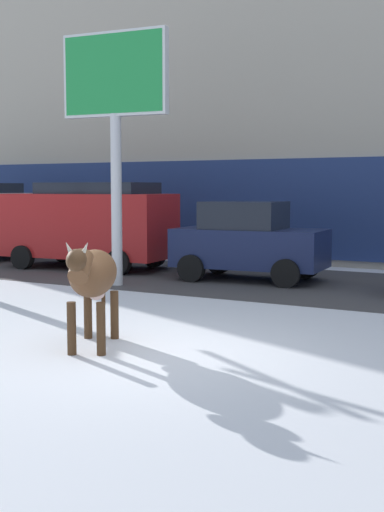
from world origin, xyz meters
name	(u,v)px	position (x,y,z in m)	size (l,w,h in m)	color
ground_plane	(150,353)	(0.00, 0.00, 0.00)	(120.00, 120.00, 0.00)	white
road_strip	(321,285)	(0.00, 7.14, 0.00)	(60.00, 5.60, 0.01)	#423F3F
cow_brown	(92,276)	(-0.84, -0.12, 0.99)	(1.18, 1.89, 1.54)	brown
billboard	(115,90)	(-4.02, 4.94, 4.31)	(2.53, 0.44, 5.56)	silver
car_red_van	(89,223)	(-6.56, 7.26, 1.24)	(4.74, 2.40, 2.32)	red
car_navy_hatchback	(249,241)	(-1.79, 7.15, 0.93)	(3.62, 2.15, 1.86)	#19234C
pedestrian_near_billboard	(116,229)	(-7.62, 9.99, 0.88)	(0.36, 0.24, 1.73)	#282833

